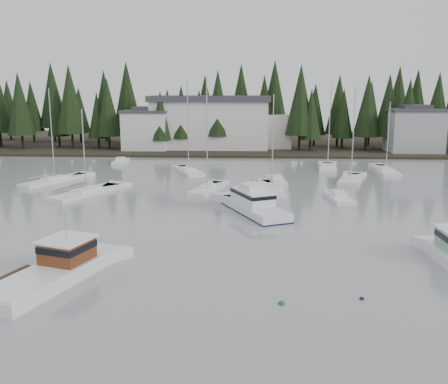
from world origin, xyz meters
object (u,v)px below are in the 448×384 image
(cabin_cruiser_center, at_px, (254,206))
(runabout_3, at_px, (121,162))
(house_west, at_px, (146,129))
(runabout_1, at_px, (339,199))
(harbor_inn, at_px, (220,123))
(sailboat_0, at_px, (86,194))
(runabout_4, at_px, (276,182))
(sailboat_9, at_px, (272,190))
(sailboat_10, at_px, (207,190))
(sailboat_8, at_px, (189,172))
(lobster_boat_brown, at_px, (52,273))
(sailboat_3, at_px, (351,180))
(house_east_a, at_px, (414,129))
(sailboat_12, at_px, (328,169))
(sailboat_11, at_px, (386,172))
(sailboat_2, at_px, (55,182))

(cabin_cruiser_center, distance_m, runabout_3, 41.32)
(house_west, bearing_deg, cabin_cruiser_center, -66.53)
(runabout_1, relative_size, runabout_3, 1.25)
(harbor_inn, distance_m, sailboat_0, 48.21)
(harbor_inn, height_order, sailboat_0, harbor_inn)
(house_west, height_order, sailboat_0, sailboat_0)
(harbor_inn, bearing_deg, runabout_4, -74.52)
(harbor_inn, bearing_deg, sailboat_9, -77.64)
(cabin_cruiser_center, relative_size, sailboat_10, 0.75)
(sailboat_0, height_order, runabout_4, sailboat_0)
(sailboat_9, bearing_deg, runabout_1, -126.52)
(sailboat_8, bearing_deg, cabin_cruiser_center, 179.30)
(house_west, bearing_deg, sailboat_0, -88.47)
(lobster_boat_brown, distance_m, runabout_4, 41.14)
(sailboat_3, bearing_deg, sailboat_10, 128.65)
(house_east_a, distance_m, runabout_1, 48.53)
(sailboat_12, bearing_deg, sailboat_11, -98.75)
(sailboat_2, distance_m, runabout_4, 31.14)
(harbor_inn, relative_size, runabout_1, 4.34)
(sailboat_11, xyz_separation_m, runabout_4, (-17.68, -9.64, 0.08))
(runabout_3, bearing_deg, sailboat_0, -177.41)
(sailboat_8, xyz_separation_m, runabout_3, (-13.17, 9.25, 0.05))
(sailboat_2, relative_size, runabout_1, 1.99)
(sailboat_3, height_order, runabout_1, sailboat_3)
(house_east_a, relative_size, harbor_inn, 0.36)
(lobster_boat_brown, height_order, sailboat_3, sailboat_3)
(runabout_3, bearing_deg, runabout_1, -132.43)
(house_east_a, bearing_deg, sailboat_0, -141.89)
(sailboat_9, relative_size, sailboat_12, 0.89)
(harbor_inn, bearing_deg, sailboat_2, -118.98)
(house_west, height_order, cabin_cruiser_center, house_west)
(sailboat_0, xyz_separation_m, runabout_4, (24.03, 9.26, 0.09))
(house_west, distance_m, sailboat_8, 28.55)
(sailboat_8, xyz_separation_m, sailboat_12, (22.27, 4.56, -0.00))
(house_west, bearing_deg, runabout_3, -94.52)
(sailboat_9, bearing_deg, runabout_4, -11.82)
(sailboat_2, bearing_deg, runabout_3, 11.13)
(house_west, height_order, harbor_inn, harbor_inn)
(sailboat_2, relative_size, sailboat_3, 0.98)
(sailboat_12, bearing_deg, harbor_inn, 45.85)
(sailboat_8, height_order, sailboat_12, sailboat_8)
(lobster_boat_brown, relative_size, sailboat_9, 0.85)
(sailboat_10, bearing_deg, house_west, 37.58)
(house_east_a, bearing_deg, sailboat_2, -150.77)
(sailboat_2, bearing_deg, sailboat_11, -51.86)
(runabout_4, bearing_deg, sailboat_0, 104.40)
(runabout_3, bearing_deg, house_east_a, -77.22)
(sailboat_3, height_order, sailboat_12, sailboat_12)
(cabin_cruiser_center, relative_size, sailboat_3, 0.81)
(lobster_boat_brown, distance_m, sailboat_10, 32.24)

